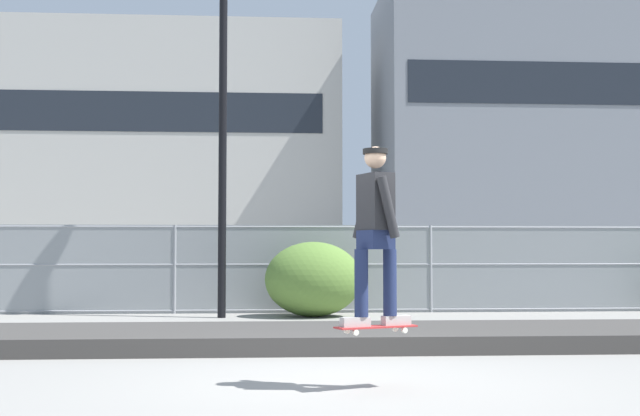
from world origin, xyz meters
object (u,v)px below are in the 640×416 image
Objects in this scene: street_lamp at (223,92)px; shrub_left at (313,279)px; skateboard at (376,327)px; parked_car_far at (639,270)px; parked_car_near at (110,271)px; skater at (376,224)px; parked_car_mid at (361,270)px.

shrub_left is at bearing 3.99° from street_lamp.
skateboard is 0.18× the size of parked_car_far.
street_lamp is 11.41m from parked_car_far.
parked_car_near is 5.75m from shrub_left.
skater is (-0.00, 0.00, 0.98)m from skateboard.
parked_car_mid is (3.19, 3.87, -3.60)m from street_lamp.
parked_car_far reaches higher than shrub_left.
parked_car_near is at bearing 128.29° from street_lamp.
parked_car_far is at bearing -0.87° from parked_car_mid.
street_lamp is 6.18m from parked_car_mid.
parked_car_mid is 2.31× the size of shrub_left.
parked_car_mid is at bearing 2.94° from parked_car_near.
parked_car_near is at bearing -179.11° from parked_car_far.
skater reaches higher than parked_car_far.
parked_car_far is (12.97, 0.20, 0.00)m from parked_car_near.
parked_car_near is 1.00× the size of parked_car_mid.
parked_car_far is (8.28, 12.30, -0.72)m from skater.
parked_car_far is at bearing 23.55° from shrub_left.
skateboard is at bearing -123.95° from parked_car_far.
shrub_left is at bearing -156.45° from parked_car_far.
shrub_left is (-1.39, -3.75, -0.09)m from parked_car_mid.
skater is 0.24× the size of street_lamp.
parked_car_mid reaches higher than skateboard.
skater is 0.38× the size of parked_car_mid.
parked_car_near is at bearing 111.19° from skater.
parked_car_near and parked_car_mid have the same top height.
skateboard is 0.98m from skater.
skateboard is at bearing -89.51° from shrub_left.
skater is at bearing 116.57° from skateboard.
shrub_left is at bearing 90.49° from skater.
parked_car_far reaches higher than skateboard.
parked_car_mid is (1.31, 12.40, 0.26)m from skateboard.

